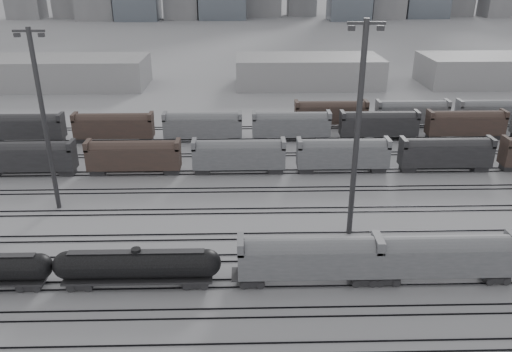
{
  "coord_description": "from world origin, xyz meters",
  "views": [
    {
      "loc": [
        -8.19,
        -43.87,
        31.93
      ],
      "look_at": [
        -6.49,
        21.12,
        4.0
      ],
      "focal_mm": 35.0,
      "sensor_mm": 36.0,
      "label": 1
    }
  ],
  "objects_px": {
    "tank_car_b": "(138,265)",
    "hopper_car_a": "(309,256)",
    "hopper_car_b": "(444,255)",
    "light_mast_c": "(358,128)"
  },
  "relations": [
    {
      "from": "tank_car_b",
      "to": "hopper_car_a",
      "type": "xyz_separation_m",
      "value": [
        18.07,
        0.0,
        0.8
      ]
    },
    {
      "from": "hopper_car_a",
      "to": "hopper_car_b",
      "type": "height_order",
      "value": "hopper_car_a"
    },
    {
      "from": "tank_car_b",
      "to": "hopper_car_a",
      "type": "distance_m",
      "value": 18.09
    },
    {
      "from": "tank_car_b",
      "to": "light_mast_c",
      "type": "relative_size",
      "value": 0.67
    },
    {
      "from": "tank_car_b",
      "to": "hopper_car_b",
      "type": "height_order",
      "value": "hopper_car_b"
    },
    {
      "from": "hopper_car_a",
      "to": "hopper_car_b",
      "type": "bearing_deg",
      "value": 0.0
    },
    {
      "from": "tank_car_b",
      "to": "hopper_car_b",
      "type": "relative_size",
      "value": 1.18
    },
    {
      "from": "tank_car_b",
      "to": "hopper_car_a",
      "type": "relative_size",
      "value": 1.17
    },
    {
      "from": "hopper_car_a",
      "to": "light_mast_c",
      "type": "bearing_deg",
      "value": 58.04
    },
    {
      "from": "hopper_car_b",
      "to": "light_mast_c",
      "type": "height_order",
      "value": "light_mast_c"
    }
  ]
}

